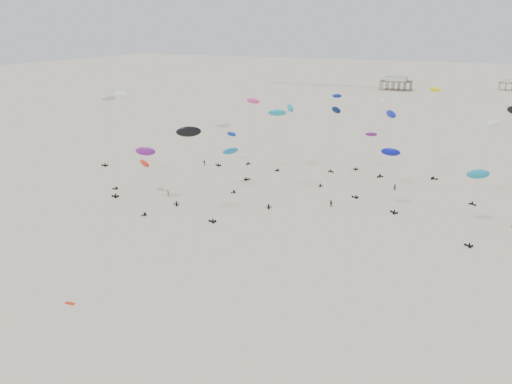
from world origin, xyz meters
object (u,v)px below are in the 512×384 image
at_px(rig_0, 334,122).
at_px(spectator_0, 168,195).
at_px(rig_9, 138,170).
at_px(pavilion_small, 506,85).
at_px(pavilion_main, 396,84).
at_px(rig_4, 276,131).

relative_size(rig_0, spectator_0, 11.77).
bearing_deg(rig_9, pavilion_small, -16.40).
height_order(pavilion_main, pavilion_small, pavilion_main).
height_order(rig_0, rig_9, rig_0).
relative_size(pavilion_main, rig_0, 0.95).
xyz_separation_m(pavilion_main, rig_4, (7.29, -243.48, 13.31)).
relative_size(rig_4, rig_9, 2.23).
distance_m(rig_4, rig_9, 38.28).
bearing_deg(rig_4, rig_9, -1.22).
relative_size(pavilion_main, rig_9, 1.93).
bearing_deg(pavilion_small, pavilion_main, -156.80).
distance_m(rig_9, spectator_0, 10.45).
xyz_separation_m(pavilion_small, spectator_0, (-88.96, -285.33, -3.49)).
relative_size(pavilion_main, rig_4, 0.87).
bearing_deg(rig_4, pavilion_main, -111.69).
bearing_deg(rig_0, spectator_0, 34.73).
relative_size(pavilion_small, rig_0, 0.41).
bearing_deg(spectator_0, pavilion_small, -67.29).
bearing_deg(rig_9, rig_4, -65.61).
relative_size(pavilion_main, spectator_0, 11.20).
xyz_separation_m(rig_0, spectator_0, (-36.09, -32.04, -17.29)).
bearing_deg(spectator_0, rig_4, -115.69).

